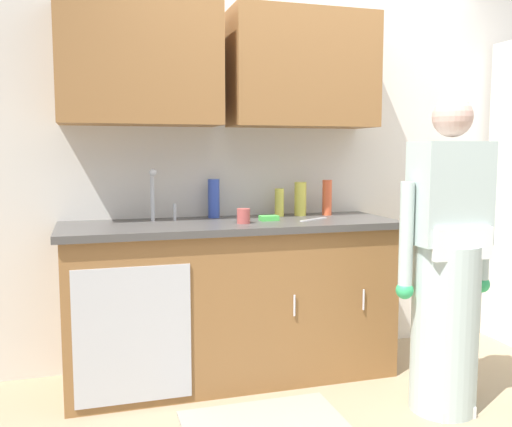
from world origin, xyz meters
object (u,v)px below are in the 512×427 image
bottle_soap (300,199)px  sponge (269,218)px  cup_by_sink (244,216)px  person_at_sink (447,280)px  sink (163,226)px  knife_on_counter (314,219)px  bottle_water_short (327,198)px  bottle_water_tall (279,202)px  bottle_dish_liquid (214,199)px

bottle_soap → sponge: 0.35m
cup_by_sink → person_at_sink: bearing=-35.4°
bottle_soap → sponge: bottle_soap is taller
sink → sponge: (0.63, -0.03, 0.03)m
sponge → knife_on_counter: bearing=-9.2°
bottle_soap → bottle_water_short: bearing=-7.4°
bottle_water_tall → bottle_dish_liquid: 0.42m
bottle_soap → sponge: bearing=-144.6°
person_at_sink → sponge: person_at_sink is taller
bottle_water_short → cup_by_sink: size_ratio=2.67×
sink → person_at_sink: size_ratio=0.31×
person_at_sink → sponge: size_ratio=14.73×
person_at_sink → cup_by_sink: size_ratio=19.06×
knife_on_counter → sponge: bearing=-40.2°
bottle_water_short → cup_by_sink: 0.68m
person_at_sink → bottle_soap: person_at_sink is taller
bottle_water_tall → bottle_water_short: (0.32, -0.02, 0.03)m
sink → knife_on_counter: bearing=-4.6°
sink → knife_on_counter: size_ratio=2.08×
person_at_sink → bottle_water_short: bearing=107.1°
sink → person_at_sink: 1.57m
bottle_soap → person_at_sink: bearing=-63.8°
sponge → person_at_sink: bearing=-45.0°
bottle_water_short → bottle_dish_liquid: size_ratio=0.95×
bottle_dish_liquid → cup_by_sink: (0.10, -0.32, -0.08)m
sink → bottle_water_short: bearing=7.6°
person_at_sink → sink: bearing=150.9°
person_at_sink → sponge: bearing=135.0°
bottle_water_short → bottle_dish_liquid: (-0.73, 0.06, 0.01)m
sponge → cup_by_sink: bearing=-155.6°
bottle_water_tall → knife_on_counter: size_ratio=0.74×
bottle_water_tall → knife_on_counter: (0.14, -0.24, -0.09)m
bottle_soap → bottle_water_short: 0.18m
sponge → bottle_water_tall: bearing=55.8°
bottle_water_tall → bottle_water_short: size_ratio=0.78×
bottle_water_short → knife_on_counter: bearing=-130.0°
sponge → bottle_water_short: bearing=20.9°
bottle_dish_liquid → knife_on_counter: size_ratio=1.00×
bottle_water_tall → sponge: 0.24m
bottle_water_short → knife_on_counter: 0.30m
person_at_sink → bottle_water_short: 1.01m
bottle_soap → knife_on_counter: size_ratio=0.90×
bottle_water_tall → bottle_dish_liquid: size_ratio=0.74×
sink → person_at_sink: bearing=-29.1°
sink → cup_by_sink: sink is taller
sink → bottle_dish_liquid: bearing=31.2°
bottle_dish_liquid → sponge: (0.28, -0.24, -0.10)m
bottle_water_short → knife_on_counter: (-0.18, -0.22, -0.11)m
bottle_soap → bottle_water_tall: bearing=-179.2°
sink → cup_by_sink: 0.46m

